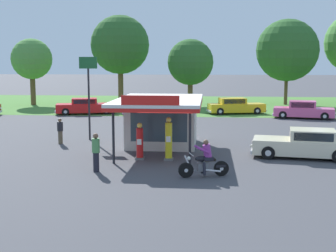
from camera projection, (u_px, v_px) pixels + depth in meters
The scene contains 18 objects.
ground_plane at pixel (166, 162), 21.58m from camera, with size 300.00×300.00×0.00m, color #424247.
grass_verge_strip at pixel (192, 104), 51.15m from camera, with size 120.00×24.00×0.01m, color #477A33.
service_station_kiosk at pixel (162, 118), 25.40m from camera, with size 4.50×7.50×3.27m.
gas_pump_nearside at pixel (140, 143), 22.12m from camera, with size 0.44×0.44×1.82m.
gas_pump_offside at pixel (169, 140), 21.96m from camera, with size 0.44×0.44×2.11m.
motorcycle_with_rider at pixel (205, 161), 18.75m from camera, with size 2.11×0.87×1.58m.
featured_classic_sedan at pixel (304, 144), 22.54m from camera, with size 5.22×2.58×1.44m.
parked_car_second_row_spare at pixel (86, 107), 41.55m from camera, with size 5.83×3.26×1.45m.
parked_car_back_row_right at pixel (236, 106), 41.67m from camera, with size 5.53×2.87×1.47m.
parked_car_back_row_centre_left at pixel (303, 110), 38.29m from camera, with size 5.35×2.78×1.49m.
parked_car_back_row_left at pixel (150, 108), 40.02m from camera, with size 5.03×2.32×1.55m.
bystander_standing_back_lot at pixel (60, 130), 26.31m from camera, with size 0.34×0.34×1.51m.
bystander_admiring_sedan at pixel (96, 152), 19.57m from camera, with size 0.34×0.34×1.70m.
tree_oak_far_left at pixel (287, 50), 49.90m from camera, with size 6.88×6.88×9.49m.
tree_oak_distant_spare at pixel (32, 59), 49.77m from camera, with size 4.48×4.48×7.34m.
tree_oak_far_right at pixel (190, 62), 48.80m from camera, with size 4.99×4.99×7.25m.
tree_oak_left at pixel (120, 45), 50.17m from camera, with size 6.53×6.53×9.94m.
roadside_pole_sign at pixel (89, 84), 27.32m from camera, with size 1.10×0.12×5.07m.
Camera 1 is at (2.03, -21.02, 4.76)m, focal length 48.14 mm.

